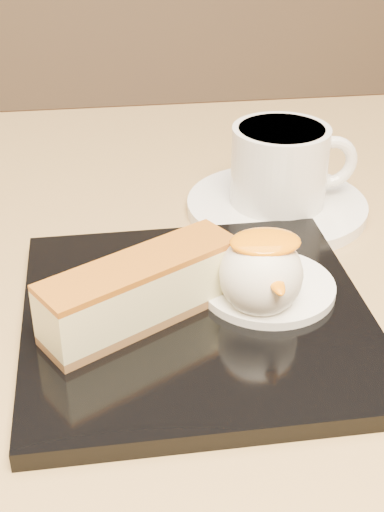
{
  "coord_description": "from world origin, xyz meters",
  "views": [
    {
      "loc": [
        -0.01,
        -0.4,
        1.0
      ],
      "look_at": [
        0.04,
        -0.01,
        0.76
      ],
      "focal_mm": 50.0,
      "sensor_mm": 36.0,
      "label": 1
    }
  ],
  "objects": [
    {
      "name": "table",
      "position": [
        0.0,
        0.0,
        0.56
      ],
      "size": [
        0.8,
        0.8,
        0.72
      ],
      "color": "black",
      "rests_on": "ground"
    },
    {
      "name": "dessert_plate",
      "position": [
        0.04,
        -0.03,
        0.73
      ],
      "size": [
        0.22,
        0.22,
        0.01
      ],
      "primitive_type": "cube",
      "rotation": [
        0.0,
        0.0,
        0.01
      ],
      "color": "black",
      "rests_on": "table"
    },
    {
      "name": "cheesecake",
      "position": [
        0.01,
        -0.04,
        0.75
      ],
      "size": [
        0.13,
        0.1,
        0.04
      ],
      "rotation": [
        0.0,
        0.0,
        0.53
      ],
      "color": "brown",
      "rests_on": "dessert_plate"
    },
    {
      "name": "cream_smear",
      "position": [
        0.09,
        -0.02,
        0.73
      ],
      "size": [
        0.09,
        0.09,
        0.01
      ],
      "primitive_type": "cylinder",
      "color": "white",
      "rests_on": "dessert_plate"
    },
    {
      "name": "ice_cream_scoop",
      "position": [
        0.08,
        -0.04,
        0.76
      ],
      "size": [
        0.05,
        0.05,
        0.05
      ],
      "primitive_type": "sphere",
      "color": "white",
      "rests_on": "cream_smear"
    },
    {
      "name": "mango_sauce",
      "position": [
        0.08,
        -0.03,
        0.78
      ],
      "size": [
        0.04,
        0.03,
        0.01
      ],
      "primitive_type": "ellipsoid",
      "color": "orange",
      "rests_on": "ice_cream_scoop"
    },
    {
      "name": "mint_sprig",
      "position": [
        0.06,
        0.01,
        0.74
      ],
      "size": [
        0.03,
        0.02,
        0.0
      ],
      "color": "green",
      "rests_on": "cream_smear"
    },
    {
      "name": "saucer",
      "position": [
        0.13,
        0.12,
        0.72
      ],
      "size": [
        0.15,
        0.15,
        0.01
      ],
      "primitive_type": "cylinder",
      "color": "white",
      "rests_on": "table"
    },
    {
      "name": "coffee_cup",
      "position": [
        0.13,
        0.12,
        0.76
      ],
      "size": [
        0.11,
        0.08,
        0.06
      ],
      "rotation": [
        0.0,
        0.0,
        0.01
      ],
      "color": "white",
      "rests_on": "saucer"
    }
  ]
}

